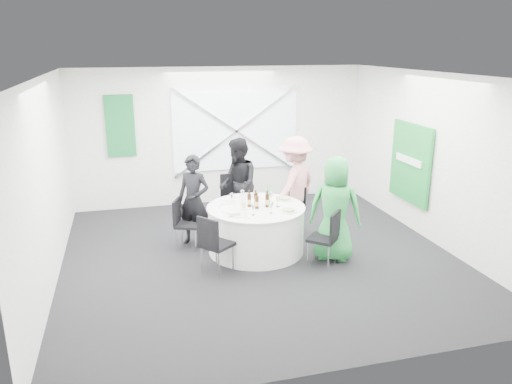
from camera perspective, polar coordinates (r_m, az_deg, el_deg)
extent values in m
plane|color=black|center=(7.97, 0.37, -7.31)|extent=(6.00, 6.00, 0.00)
plane|color=white|center=(7.30, 0.41, 13.23)|extent=(6.00, 6.00, 0.00)
plane|color=silver|center=(10.37, -3.99, 6.39)|extent=(6.00, 0.00, 6.00)
plane|color=silver|center=(4.82, 9.84, -5.93)|extent=(6.00, 0.00, 6.00)
plane|color=silver|center=(7.35, -22.82, 0.85)|extent=(0.00, 6.00, 6.00)
plane|color=silver|center=(8.77, 19.70, 3.58)|extent=(0.00, 6.00, 6.00)
cube|color=silver|center=(10.38, -2.32, 6.98)|extent=(2.60, 0.03, 1.60)
cube|color=silver|center=(10.34, -2.27, 6.95)|extent=(2.63, 0.05, 1.84)
cube|color=silver|center=(10.34, -2.27, 6.95)|extent=(2.63, 0.05, 1.84)
cube|color=#167133|center=(10.10, -15.27, 7.30)|extent=(0.55, 0.04, 1.20)
cube|color=#178330|center=(9.27, 17.22, 3.19)|extent=(0.05, 1.20, 1.40)
cylinder|color=white|center=(8.01, 0.00, -4.33)|extent=(1.52, 1.52, 0.74)
cylinder|color=white|center=(7.88, 0.00, -1.74)|extent=(1.56, 1.56, 0.02)
cube|color=black|center=(8.98, -2.40, -1.28)|extent=(0.48, 0.48, 0.05)
cube|color=black|center=(9.10, -2.81, 0.69)|extent=(0.42, 0.08, 0.48)
cylinder|color=silver|center=(9.27, -1.65, -2.30)|extent=(0.02, 0.02, 0.45)
cylinder|color=silver|center=(9.18, -3.78, -2.54)|extent=(0.02, 0.02, 0.45)
cylinder|color=silver|center=(8.95, -0.94, -3.01)|extent=(0.02, 0.02, 0.45)
cylinder|color=silver|center=(8.85, -3.15, -3.26)|extent=(0.02, 0.02, 0.45)
cube|color=black|center=(8.20, -7.80, -3.73)|extent=(0.49, 0.49, 0.04)
cube|color=black|center=(8.17, -9.08, -2.20)|extent=(0.17, 0.35, 0.40)
cylinder|color=silver|center=(8.45, -8.49, -4.66)|extent=(0.02, 0.02, 0.38)
cylinder|color=silver|center=(8.18, -9.05, -5.42)|extent=(0.02, 0.02, 0.38)
cylinder|color=silver|center=(8.38, -6.48, -4.78)|extent=(0.02, 0.02, 0.38)
cylinder|color=silver|center=(8.10, -6.97, -5.55)|extent=(0.02, 0.02, 0.38)
cube|color=black|center=(8.83, 4.11, -2.16)|extent=(0.52, 0.52, 0.04)
cube|color=black|center=(8.91, 4.75, -0.53)|extent=(0.25, 0.30, 0.40)
cylinder|color=silver|center=(8.95, 5.41, -3.35)|extent=(0.02, 0.02, 0.38)
cylinder|color=silver|center=(9.09, 3.79, -2.97)|extent=(0.02, 0.02, 0.38)
cylinder|color=silver|center=(8.71, 4.39, -3.89)|extent=(0.02, 0.02, 0.38)
cylinder|color=silver|center=(8.86, 2.75, -3.50)|extent=(0.02, 0.02, 0.38)
cube|color=black|center=(7.57, 7.60, -5.33)|extent=(0.56, 0.56, 0.05)
cube|color=black|center=(7.43, 9.03, -3.88)|extent=(0.28, 0.30, 0.42)
cylinder|color=silver|center=(7.47, 8.27, -7.50)|extent=(0.02, 0.02, 0.40)
cylinder|color=silver|center=(7.75, 9.06, -6.63)|extent=(0.02, 0.02, 0.40)
cylinder|color=silver|center=(7.57, 5.98, -7.08)|extent=(0.02, 0.02, 0.40)
cylinder|color=silver|center=(7.84, 6.85, -6.24)|extent=(0.02, 0.02, 0.40)
cube|color=black|center=(7.29, -4.47, -6.02)|extent=(0.57, 0.57, 0.05)
cube|color=black|center=(7.07, -5.53, -4.70)|extent=(0.27, 0.32, 0.43)
cylinder|color=silver|center=(7.37, -6.23, -7.72)|extent=(0.02, 0.02, 0.41)
cylinder|color=silver|center=(7.17, -4.29, -8.38)|extent=(0.02, 0.02, 0.41)
cylinder|color=silver|center=(7.59, -4.57, -6.93)|extent=(0.02, 0.02, 0.41)
cylinder|color=silver|center=(7.40, -2.64, -7.54)|extent=(0.02, 0.02, 0.41)
imported|color=black|center=(8.26, -7.14, -0.96)|extent=(0.66, 0.60, 1.51)
imported|color=black|center=(8.89, -2.07, 0.90)|extent=(0.46, 0.82, 1.65)
imported|color=pink|center=(8.82, 4.43, 0.90)|extent=(1.17, 1.10, 1.70)
imported|color=green|center=(7.69, 9.02, -1.92)|extent=(0.95, 0.83, 1.63)
cylinder|color=silver|center=(8.43, -0.97, -0.38)|extent=(0.28, 0.28, 0.01)
cylinder|color=silver|center=(8.08, -3.22, -1.18)|extent=(0.27, 0.27, 0.01)
cylinder|color=silver|center=(8.22, 3.27, -0.87)|extent=(0.27, 0.27, 0.01)
cylinder|color=#81A056|center=(8.21, 3.27, -0.73)|extent=(0.18, 0.18, 0.02)
cylinder|color=silver|center=(7.65, 3.70, -2.20)|extent=(0.27, 0.27, 0.01)
cylinder|color=#81A056|center=(7.65, 3.70, -2.06)|extent=(0.18, 0.18, 0.02)
cylinder|color=silver|center=(7.48, -1.95, -2.64)|extent=(0.25, 0.25, 0.01)
cube|color=white|center=(7.46, -2.57, -2.44)|extent=(0.18, 0.14, 0.05)
cylinder|color=#3A1E0A|center=(7.84, -0.78, -0.97)|extent=(0.06, 0.06, 0.21)
cylinder|color=#3A1E0A|center=(7.80, -0.78, -0.04)|extent=(0.02, 0.02, 0.06)
cylinder|color=tan|center=(7.85, -0.78, -1.12)|extent=(0.06, 0.06, 0.07)
cylinder|color=#3A1E0A|center=(7.94, -0.03, -0.81)|extent=(0.06, 0.06, 0.19)
cylinder|color=#3A1E0A|center=(7.90, -0.03, 0.04)|extent=(0.02, 0.02, 0.06)
cylinder|color=tan|center=(7.95, -0.03, -0.94)|extent=(0.06, 0.06, 0.07)
cylinder|color=#3A1E0A|center=(7.83, 1.28, -0.99)|extent=(0.06, 0.06, 0.21)
cylinder|color=#3A1E0A|center=(7.79, 1.29, -0.04)|extent=(0.02, 0.02, 0.06)
cylinder|color=tan|center=(7.83, 1.28, -1.13)|extent=(0.06, 0.06, 0.07)
cylinder|color=#3A1E0A|center=(7.74, 0.11, -1.21)|extent=(0.06, 0.06, 0.20)
cylinder|color=#3A1E0A|center=(7.71, 0.11, -0.28)|extent=(0.02, 0.02, 0.06)
cylinder|color=tan|center=(7.75, 0.11, -1.35)|extent=(0.06, 0.06, 0.07)
cylinder|color=green|center=(8.00, 1.35, -0.47)|extent=(0.08, 0.08, 0.24)
cylinder|color=green|center=(7.96, 1.36, 0.57)|extent=(0.03, 0.03, 0.06)
cylinder|color=tan|center=(8.01, 1.35, -0.64)|extent=(0.08, 0.08, 0.09)
cylinder|color=white|center=(7.69, -1.49, -1.32)|extent=(0.08, 0.08, 0.21)
cylinder|color=white|center=(7.65, -1.50, -0.35)|extent=(0.03, 0.03, 0.06)
cylinder|color=tan|center=(7.70, -1.49, -1.46)|extent=(0.08, 0.08, 0.07)
cylinder|color=white|center=(8.10, 1.73, -1.14)|extent=(0.06, 0.06, 0.00)
cylinder|color=white|center=(8.09, 1.73, -0.79)|extent=(0.01, 0.01, 0.10)
cone|color=white|center=(8.07, 1.73, -0.27)|extent=(0.07, 0.07, 0.08)
cylinder|color=white|center=(8.20, -1.57, -0.93)|extent=(0.06, 0.06, 0.00)
cylinder|color=white|center=(8.18, -1.57, -0.58)|extent=(0.01, 0.01, 0.10)
cone|color=white|center=(8.16, -1.57, -0.07)|extent=(0.07, 0.07, 0.08)
cylinder|color=white|center=(8.03, -2.76, -1.33)|extent=(0.06, 0.06, 0.00)
cylinder|color=white|center=(8.01, -2.76, -0.97)|extent=(0.01, 0.01, 0.10)
cone|color=white|center=(7.99, -2.77, -0.45)|extent=(0.07, 0.07, 0.08)
cylinder|color=white|center=(7.58, 1.74, -2.41)|extent=(0.06, 0.06, 0.00)
cylinder|color=white|center=(7.56, 1.74, -2.03)|extent=(0.01, 0.01, 0.10)
cone|color=white|center=(7.54, 1.75, -1.49)|extent=(0.07, 0.07, 0.08)
cylinder|color=white|center=(7.88, 2.50, -1.66)|extent=(0.06, 0.06, 0.00)
cylinder|color=white|center=(7.87, 2.51, -1.30)|extent=(0.01, 0.01, 0.10)
cone|color=white|center=(7.84, 2.51, -0.77)|extent=(0.07, 0.07, 0.08)
cylinder|color=white|center=(7.49, -0.32, -2.63)|extent=(0.06, 0.06, 0.00)
cylinder|color=white|center=(7.47, -0.32, -2.25)|extent=(0.01, 0.01, 0.10)
cone|color=white|center=(7.45, -0.32, -1.70)|extent=(0.07, 0.07, 0.08)
cube|color=silver|center=(8.42, 0.08, -0.43)|extent=(0.15, 0.02, 0.01)
cube|color=silver|center=(8.33, -2.27, -0.64)|extent=(0.15, 0.02, 0.01)
cube|color=silver|center=(8.15, 3.57, -1.05)|extent=(0.09, 0.14, 0.01)
cube|color=silver|center=(8.38, 1.58, -0.53)|extent=(0.10, 0.13, 0.01)
cube|color=silver|center=(8.17, -3.48, -1.01)|extent=(0.08, 0.14, 0.01)
cube|color=silver|center=(7.86, -4.19, -1.74)|extent=(0.08, 0.14, 0.01)
cube|color=silver|center=(7.59, -3.62, -2.41)|extent=(0.10, 0.13, 0.01)
cube|color=silver|center=(7.35, -1.07, -3.02)|extent=(0.12, 0.12, 0.01)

